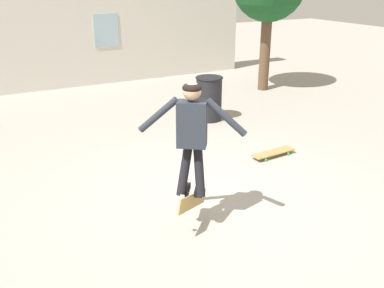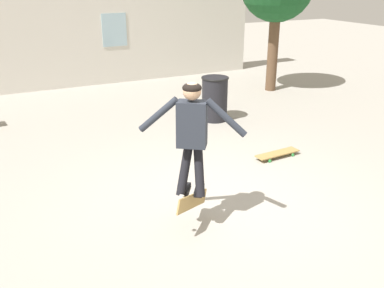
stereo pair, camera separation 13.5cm
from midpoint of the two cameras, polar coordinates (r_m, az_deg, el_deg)
The scene contains 6 objects.
ground_plane at distance 5.97m, azimuth 4.25°, elevation -7.99°, with size 40.00×40.00×0.00m, color #A39E93.
building_backdrop at distance 12.52m, azimuth -14.28°, elevation 16.31°, with size 10.92×0.52×4.87m.
trash_bin at distance 9.22m, azimuth 3.46°, elevation 6.17°, with size 0.59×0.59×0.95m.
skater at distance 4.95m, azimuth 0.78°, elevation 1.93°, with size 1.09×0.80×1.40m.
skateboard_flipping at distance 5.28m, azimuth 0.78°, elevation -7.61°, with size 0.68×0.55×0.42m.
skateboard_resting at distance 7.55m, azimuth 11.82°, elevation -1.24°, with size 0.85×0.28×0.08m.
Camera 2 is at (-2.62, -4.48, 2.94)m, focal length 40.00 mm.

